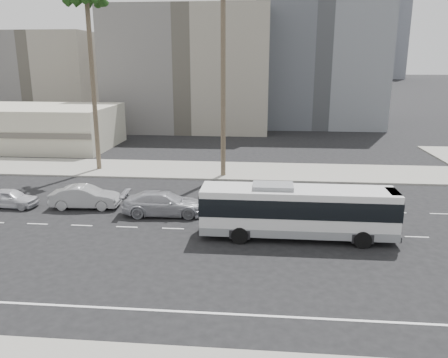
# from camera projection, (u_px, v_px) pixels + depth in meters

# --- Properties ---
(ground) EXTENTS (700.00, 700.00, 0.00)m
(ground) POSITION_uv_depth(u_px,v_px,m) (268.00, 232.00, 27.63)
(ground) COLOR black
(ground) RESTS_ON ground
(sidewalk_north) EXTENTS (120.00, 7.00, 0.15)m
(sidewalk_north) POSITION_uv_depth(u_px,v_px,m) (267.00, 171.00, 42.53)
(sidewalk_north) COLOR gray
(sidewalk_north) RESTS_ON ground
(commercial_low) EXTENTS (22.00, 12.16, 5.00)m
(commercial_low) POSITION_uv_depth(u_px,v_px,m) (24.00, 127.00, 54.68)
(commercial_low) COLOR #BCB7A1
(commercial_low) RESTS_ON ground
(midrise_beige_west) EXTENTS (24.00, 18.00, 18.00)m
(midrise_beige_west) POSITION_uv_depth(u_px,v_px,m) (192.00, 70.00, 69.70)
(midrise_beige_west) COLOR slate
(midrise_beige_west) RESTS_ON ground
(midrise_gray_center) EXTENTS (20.00, 20.00, 26.00)m
(midrise_gray_center) POSITION_uv_depth(u_px,v_px,m) (317.00, 44.00, 73.61)
(midrise_gray_center) COLOR #565A61
(midrise_gray_center) RESTS_ON ground
(midrise_beige_far) EXTENTS (18.00, 16.00, 15.00)m
(midrise_beige_far) POSITION_uv_depth(u_px,v_px,m) (49.00, 78.00, 77.22)
(midrise_beige_far) COLOR slate
(midrise_beige_far) RESTS_ON ground
(civic_tower) EXTENTS (42.00, 42.00, 129.00)m
(civic_tower) POSITION_uv_depth(u_px,v_px,m) (265.00, 11.00, 258.40)
(civic_tower) COLOR beige
(civic_tower) RESTS_ON ground
(highrise_right) EXTENTS (26.00, 26.00, 70.00)m
(highrise_right) POSITION_uv_depth(u_px,v_px,m) (353.00, 13.00, 235.94)
(highrise_right) COLOR #515560
(highrise_right) RESTS_ON ground
(highrise_far) EXTENTS (22.00, 22.00, 60.00)m
(highrise_far) POSITION_uv_depth(u_px,v_px,m) (386.00, 27.00, 263.85)
(highrise_far) COLOR #515560
(highrise_far) RESTS_ON ground
(city_bus) EXTENTS (11.49, 2.82, 3.30)m
(city_bus) POSITION_uv_depth(u_px,v_px,m) (297.00, 210.00, 26.35)
(city_bus) COLOR silver
(city_bus) RESTS_ON ground
(car_a) EXTENTS (2.70, 5.85, 1.66)m
(car_a) POSITION_uv_depth(u_px,v_px,m) (164.00, 203.00, 30.58)
(car_a) COLOR #A1A2A9
(car_a) RESTS_ON ground
(car_b) EXTENTS (2.03, 4.99, 1.61)m
(car_b) POSITION_uv_depth(u_px,v_px,m) (85.00, 197.00, 32.04)
(car_b) COLOR #9B9B9D
(car_b) RESTS_ON ground
(car_c) EXTENTS (1.87, 4.09, 1.36)m
(car_c) POSITION_uv_depth(u_px,v_px,m) (10.00, 198.00, 32.22)
(car_c) COLOR silver
(car_c) RESTS_ON ground
(palm_mid) EXTENTS (5.58, 5.58, 17.22)m
(palm_mid) POSITION_uv_depth(u_px,v_px,m) (87.00, 1.00, 39.41)
(palm_mid) COLOR brown
(palm_mid) RESTS_ON ground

